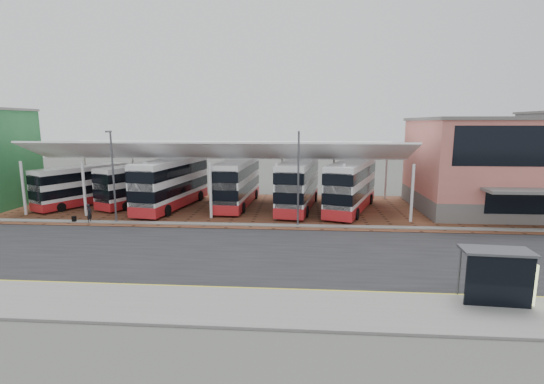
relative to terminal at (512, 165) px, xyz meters
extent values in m
plane|color=#494B45|center=(-23.00, -13.92, -4.66)|extent=(140.00, 140.00, 0.00)
cube|color=black|center=(-23.00, -14.92, -4.65)|extent=(120.00, 14.00, 0.02)
cube|color=brown|center=(-21.00, -0.92, -4.63)|extent=(72.00, 16.00, 0.06)
cube|color=slate|center=(-23.00, -22.92, -4.59)|extent=(120.00, 4.00, 0.14)
cube|color=slate|center=(-23.00, -7.72, -4.59)|extent=(120.00, 0.80, 0.14)
cube|color=gold|center=(-23.00, -20.92, -4.63)|extent=(120.00, 0.12, 0.01)
cube|color=gold|center=(-23.00, -20.62, -4.63)|extent=(120.00, 0.12, 0.01)
cylinder|color=white|center=(-47.00, -5.42, -2.06)|extent=(0.26, 0.26, 5.20)
cylinder|color=white|center=(-47.00, 5.58, -2.36)|extent=(0.26, 0.26, 4.60)
cylinder|color=white|center=(-41.00, -5.42, -2.06)|extent=(0.26, 0.26, 5.20)
cylinder|color=white|center=(-41.00, 5.58, -2.36)|extent=(0.26, 0.26, 4.60)
cylinder|color=white|center=(-35.00, -5.42, -2.06)|extent=(0.26, 0.26, 5.20)
cylinder|color=white|center=(-35.00, 5.58, -2.36)|extent=(0.26, 0.26, 4.60)
cylinder|color=white|center=(-29.00, -5.42, -2.06)|extent=(0.26, 0.26, 5.20)
cylinder|color=white|center=(-29.00, 5.58, -2.36)|extent=(0.26, 0.26, 4.60)
cylinder|color=white|center=(-23.00, -5.42, -2.06)|extent=(0.26, 0.26, 5.20)
cylinder|color=white|center=(-23.00, 5.58, -2.36)|extent=(0.26, 0.26, 4.60)
cylinder|color=white|center=(-17.00, -5.42, -2.06)|extent=(0.26, 0.26, 5.20)
cylinder|color=white|center=(-17.00, 5.58, -2.36)|extent=(0.26, 0.26, 4.60)
cylinder|color=white|center=(-11.00, -5.42, -2.06)|extent=(0.26, 0.26, 5.20)
cylinder|color=white|center=(-11.00, 5.58, -2.36)|extent=(0.26, 0.26, 4.60)
cube|color=white|center=(-29.00, -3.22, 1.44)|extent=(37.00, 4.95, 1.95)
cube|color=white|center=(-29.00, 2.38, 1.24)|extent=(37.00, 7.12, 1.43)
cube|color=slate|center=(0.00, 0.08, -3.76)|extent=(18.00, 12.00, 1.80)
cube|color=#D4766A|center=(0.00, 0.08, 0.74)|extent=(18.00, 12.00, 7.20)
cube|color=slate|center=(0.00, 0.08, 4.44)|extent=(18.40, 12.40, 0.30)
cylinder|color=#4D4E54|center=(-37.00, -7.62, -0.66)|extent=(0.16, 0.16, 8.00)
cube|color=#4D4E54|center=(-37.00, -7.92, 3.34)|extent=(0.15, 0.90, 0.15)
cylinder|color=#4D4E54|center=(-21.00, -7.62, -0.66)|extent=(0.16, 0.16, 8.00)
cube|color=#4D4E54|center=(-21.00, -7.92, 3.34)|extent=(0.15, 0.90, 0.15)
cube|color=white|center=(-43.92, -0.64, -2.41)|extent=(6.51, 9.97, 3.91)
cube|color=red|center=(-43.92, -0.64, -4.01)|extent=(6.56, 10.02, 0.82)
cube|color=black|center=(-43.92, -0.64, -2.82)|extent=(6.56, 10.02, 0.86)
cube|color=black|center=(-43.92, -0.64, -1.37)|extent=(6.56, 10.02, 0.86)
cube|color=black|center=(-46.14, -5.08, -2.51)|extent=(1.87, 1.00, 3.28)
cylinder|color=black|center=(-46.37, -3.00, -4.14)|extent=(0.63, 0.93, 0.91)
cylinder|color=black|center=(-44.34, -4.01, -4.14)|extent=(0.63, 0.93, 0.91)
cylinder|color=black|center=(-43.51, 2.73, -4.14)|extent=(0.63, 0.93, 0.91)
cylinder|color=black|center=(-41.48, 1.72, -4.14)|extent=(0.63, 0.93, 0.91)
cube|color=white|center=(-37.93, 0.48, -2.35)|extent=(6.37, 10.36, 4.03)
cube|color=red|center=(-37.93, 0.48, -3.99)|extent=(6.42, 10.41, 0.84)
cube|color=black|center=(-37.93, 0.48, -2.77)|extent=(6.42, 10.41, 0.89)
cube|color=black|center=(-37.93, 0.48, -1.27)|extent=(6.42, 10.41, 0.89)
cube|color=black|center=(-40.03, -4.18, -2.44)|extent=(1.96, 0.95, 3.37)
cylinder|color=black|center=(-40.35, -2.05, -4.13)|extent=(0.62, 0.96, 0.94)
cylinder|color=black|center=(-38.21, -3.01, -4.13)|extent=(0.62, 0.96, 0.94)
cylinder|color=black|center=(-37.64, 3.97, -4.13)|extent=(0.62, 0.96, 0.94)
cylinder|color=black|center=(-35.51, 3.01, -4.13)|extent=(0.62, 0.96, 0.94)
cube|color=white|center=(-34.04, -1.04, -1.96)|extent=(4.53, 12.37, 4.73)
cube|color=red|center=(-34.04, -1.04, -3.88)|extent=(4.58, 12.42, 0.99)
cube|color=black|center=(-34.04, -1.04, -2.45)|extent=(4.58, 12.42, 1.04)
cube|color=black|center=(-34.04, -1.04, -0.69)|extent=(4.58, 12.42, 1.04)
cube|color=black|center=(-34.94, -6.97, -2.07)|extent=(2.46, 0.48, 3.96)
cylinder|color=black|center=(-35.98, -4.66, -4.05)|extent=(0.47, 1.13, 1.10)
cylinder|color=black|center=(-33.26, -5.07, -4.05)|extent=(0.47, 1.13, 1.10)
cylinder|color=black|center=(-34.82, 2.99, -4.05)|extent=(0.47, 1.13, 1.10)
cylinder|color=black|center=(-32.10, 2.58, -4.05)|extent=(0.47, 1.13, 1.10)
cube|color=white|center=(-27.48, 0.52, -2.06)|extent=(3.27, 11.79, 4.56)
cube|color=red|center=(-27.48, 0.52, -3.91)|extent=(3.32, 11.83, 0.95)
cube|color=black|center=(-27.48, 0.52, -2.53)|extent=(3.32, 11.83, 1.01)
cube|color=black|center=(-27.48, 0.52, -0.84)|extent=(3.32, 11.83, 1.01)
cube|color=black|center=(-27.79, -5.25, -2.16)|extent=(2.39, 0.23, 3.82)
cylinder|color=black|center=(-29.00, -3.13, -4.07)|extent=(0.35, 1.07, 1.06)
cylinder|color=black|center=(-26.36, -3.28, -4.07)|extent=(0.35, 1.07, 1.06)
cylinder|color=black|center=(-28.60, 4.32, -4.07)|extent=(0.35, 1.07, 1.06)
cylinder|color=black|center=(-25.96, 4.18, -4.07)|extent=(0.35, 1.07, 1.06)
cube|color=white|center=(-21.02, -0.55, -2.00)|extent=(4.37, 12.16, 4.65)
cube|color=red|center=(-21.02, -0.55, -3.90)|extent=(4.42, 12.21, 0.97)
cube|color=black|center=(-21.02, -0.55, -2.49)|extent=(4.42, 12.21, 1.03)
cube|color=black|center=(-21.02, -0.55, -0.76)|extent=(4.42, 12.21, 1.03)
cube|color=black|center=(-21.86, -6.39, -2.11)|extent=(2.42, 0.45, 3.89)
cylinder|color=black|center=(-22.90, -4.13, -4.06)|extent=(0.45, 1.11, 1.08)
cylinder|color=black|center=(-20.23, -4.51, -4.06)|extent=(0.45, 1.11, 1.08)
cylinder|color=black|center=(-21.82, 3.41, -4.06)|extent=(0.45, 1.11, 1.08)
cylinder|color=black|center=(-19.14, 3.02, -4.06)|extent=(0.45, 1.11, 1.08)
cube|color=white|center=(-15.75, -1.08, -2.01)|extent=(6.39, 12.09, 4.63)
cube|color=red|center=(-15.75, -1.08, -3.90)|extent=(6.45, 12.14, 0.97)
cube|color=black|center=(-15.75, -1.08, -2.50)|extent=(6.45, 12.14, 1.02)
cube|color=black|center=(-15.75, -1.08, -0.77)|extent=(6.45, 12.14, 1.02)
cube|color=black|center=(-17.65, -6.64, -2.12)|extent=(2.33, 0.89, 3.88)
cylinder|color=black|center=(-18.25, -4.23, -4.06)|extent=(0.63, 1.12, 1.08)
cylinder|color=black|center=(-15.70, -5.11, -4.06)|extent=(0.63, 1.12, 1.08)
cylinder|color=black|center=(-15.79, 2.95, -4.06)|extent=(0.63, 1.12, 1.08)
cylinder|color=black|center=(-13.24, 2.07, -4.06)|extent=(0.63, 1.12, 1.08)
imported|color=black|center=(-39.26, -7.92, -3.77)|extent=(0.41, 0.61, 1.67)
cube|color=black|center=(-40.71, -7.92, -4.32)|extent=(0.33, 0.23, 0.56)
cube|color=black|center=(-11.44, -22.13, -3.27)|extent=(3.00, 0.32, 2.50)
cube|color=#4D4E54|center=(-11.40, -21.53, -1.97)|extent=(3.29, 1.71, 0.12)
cylinder|color=#4D4E54|center=(-12.76, -20.84, -3.27)|extent=(0.11, 0.11, 2.50)
cylinder|color=#4D4E54|center=(-9.97, -21.03, -3.27)|extent=(0.11, 0.11, 2.50)
cube|color=#D1EA97|center=(-9.81, -21.64, -3.42)|extent=(0.22, 1.11, 2.00)
camera|label=1|loc=(-20.77, -40.29, 4.05)|focal=26.00mm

